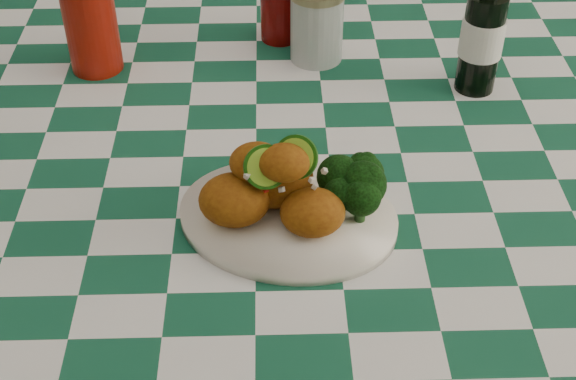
{
  "coord_description": "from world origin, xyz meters",
  "views": [
    {
      "loc": [
        0.02,
        -0.9,
        1.47
      ],
      "look_at": [
        0.04,
        -0.14,
        0.84
      ],
      "focal_mm": 50.0,
      "sensor_mm": 36.0,
      "label": 1
    }
  ],
  "objects_px": {
    "plate": "(288,218)",
    "wooden_chair_left": "(168,97)",
    "ketchup_bottle": "(280,1)",
    "mason_jar": "(317,24)",
    "beer_bottle": "(485,23)",
    "fried_chicken_pile": "(284,180)",
    "red_tumbler": "(92,28)",
    "wooden_chair_right": "(351,91)",
    "dining_table": "(262,337)"
  },
  "relations": [
    {
      "from": "plate",
      "to": "red_tumbler",
      "type": "relative_size",
      "value": 1.92
    },
    {
      "from": "dining_table",
      "to": "plate",
      "type": "relative_size",
      "value": 5.97
    },
    {
      "from": "fried_chicken_pile",
      "to": "mason_jar",
      "type": "height_order",
      "value": "same"
    },
    {
      "from": "red_tumbler",
      "to": "wooden_chair_right",
      "type": "relative_size",
      "value": 0.16
    },
    {
      "from": "mason_jar",
      "to": "wooden_chair_right",
      "type": "xyz_separation_m",
      "value": [
        0.11,
        0.42,
        -0.4
      ]
    },
    {
      "from": "plate",
      "to": "wooden_chair_left",
      "type": "distance_m",
      "value": 0.93
    },
    {
      "from": "plate",
      "to": "red_tumbler",
      "type": "bearing_deg",
      "value": 127.69
    },
    {
      "from": "dining_table",
      "to": "wooden_chair_left",
      "type": "relative_size",
      "value": 1.87
    },
    {
      "from": "wooden_chair_right",
      "to": "wooden_chair_left",
      "type": "bearing_deg",
      "value": 164.33
    },
    {
      "from": "beer_bottle",
      "to": "wooden_chair_right",
      "type": "bearing_deg",
      "value": 104.21
    },
    {
      "from": "dining_table",
      "to": "wooden_chair_left",
      "type": "xyz_separation_m",
      "value": [
        -0.22,
        0.68,
        0.05
      ]
    },
    {
      "from": "wooden_chair_right",
      "to": "beer_bottle",
      "type": "bearing_deg",
      "value": -92.2
    },
    {
      "from": "mason_jar",
      "to": "beer_bottle",
      "type": "distance_m",
      "value": 0.27
    },
    {
      "from": "red_tumbler",
      "to": "wooden_chair_left",
      "type": "xyz_separation_m",
      "value": [
        0.04,
        0.43,
        -0.41
      ]
    },
    {
      "from": "red_tumbler",
      "to": "beer_bottle",
      "type": "relative_size",
      "value": 0.64
    },
    {
      "from": "wooden_chair_left",
      "to": "wooden_chair_right",
      "type": "xyz_separation_m",
      "value": [
        0.43,
        0.01,
        0.0
      ]
    },
    {
      "from": "dining_table",
      "to": "wooden_chair_right",
      "type": "relative_size",
      "value": 1.86
    },
    {
      "from": "red_tumbler",
      "to": "beer_bottle",
      "type": "bearing_deg",
      "value": -7.37
    },
    {
      "from": "ketchup_bottle",
      "to": "wooden_chair_left",
      "type": "xyz_separation_m",
      "value": [
        -0.26,
        0.34,
        -0.41
      ]
    },
    {
      "from": "beer_bottle",
      "to": "ketchup_bottle",
      "type": "bearing_deg",
      "value": 151.07
    },
    {
      "from": "wooden_chair_left",
      "to": "mason_jar",
      "type": "bearing_deg",
      "value": -67.22
    },
    {
      "from": "red_tumbler",
      "to": "mason_jar",
      "type": "bearing_deg",
      "value": 3.32
    },
    {
      "from": "red_tumbler",
      "to": "wooden_chair_right",
      "type": "bearing_deg",
      "value": 43.04
    },
    {
      "from": "mason_jar",
      "to": "wooden_chair_left",
      "type": "relative_size",
      "value": 0.14
    },
    {
      "from": "beer_bottle",
      "to": "dining_table",
      "type": "bearing_deg",
      "value": -153.96
    },
    {
      "from": "ketchup_bottle",
      "to": "beer_bottle",
      "type": "bearing_deg",
      "value": -28.93
    },
    {
      "from": "wooden_chair_left",
      "to": "dining_table",
      "type": "bearing_deg",
      "value": -86.91
    },
    {
      "from": "ketchup_bottle",
      "to": "mason_jar",
      "type": "xyz_separation_m",
      "value": [
        0.06,
        -0.07,
        -0.01
      ]
    },
    {
      "from": "ketchup_bottle",
      "to": "dining_table",
      "type": "bearing_deg",
      "value": -96.93
    },
    {
      "from": "plate",
      "to": "wooden_chair_left",
      "type": "bearing_deg",
      "value": 107.33
    },
    {
      "from": "fried_chicken_pile",
      "to": "mason_jar",
      "type": "xyz_separation_m",
      "value": [
        0.06,
        0.41,
        -0.01
      ]
    },
    {
      "from": "plate",
      "to": "wooden_chair_left",
      "type": "relative_size",
      "value": 0.31
    },
    {
      "from": "wooden_chair_right",
      "to": "plate",
      "type": "bearing_deg",
      "value": -118.07
    },
    {
      "from": "ketchup_bottle",
      "to": "wooden_chair_left",
      "type": "bearing_deg",
      "value": 126.61
    },
    {
      "from": "red_tumbler",
      "to": "wooden_chair_left",
      "type": "distance_m",
      "value": 0.6
    },
    {
      "from": "ketchup_bottle",
      "to": "beer_bottle",
      "type": "height_order",
      "value": "beer_bottle"
    },
    {
      "from": "red_tumbler",
      "to": "beer_bottle",
      "type": "distance_m",
      "value": 0.61
    },
    {
      "from": "beer_bottle",
      "to": "red_tumbler",
      "type": "bearing_deg",
      "value": 172.63
    },
    {
      "from": "fried_chicken_pile",
      "to": "red_tumbler",
      "type": "xyz_separation_m",
      "value": [
        -0.3,
        0.39,
        0.0
      ]
    },
    {
      "from": "plate",
      "to": "dining_table",
      "type": "bearing_deg",
      "value": 106.03
    },
    {
      "from": "dining_table",
      "to": "beer_bottle",
      "type": "xyz_separation_m",
      "value": [
        0.34,
        0.17,
        0.51
      ]
    },
    {
      "from": "plate",
      "to": "wooden_chair_left",
      "type": "xyz_separation_m",
      "value": [
        -0.26,
        0.82,
        -0.35
      ]
    },
    {
      "from": "fried_chicken_pile",
      "to": "wooden_chair_right",
      "type": "height_order",
      "value": "fried_chicken_pile"
    },
    {
      "from": "wooden_chair_left",
      "to": "red_tumbler",
      "type": "bearing_deg",
      "value": -110.21
    },
    {
      "from": "red_tumbler",
      "to": "wooden_chair_left",
      "type": "bearing_deg",
      "value": 84.3
    },
    {
      "from": "dining_table",
      "to": "beer_bottle",
      "type": "height_order",
      "value": "beer_bottle"
    },
    {
      "from": "dining_table",
      "to": "mason_jar",
      "type": "height_order",
      "value": "mason_jar"
    },
    {
      "from": "fried_chicken_pile",
      "to": "ketchup_bottle",
      "type": "distance_m",
      "value": 0.48
    },
    {
      "from": "mason_jar",
      "to": "red_tumbler",
      "type": "bearing_deg",
      "value": -176.68
    },
    {
      "from": "wooden_chair_left",
      "to": "ketchup_bottle",
      "type": "bearing_deg",
      "value": -67.9
    }
  ]
}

